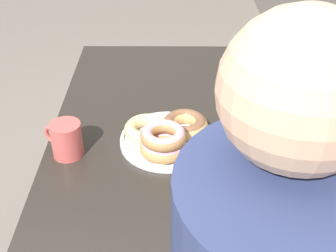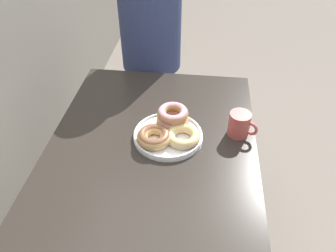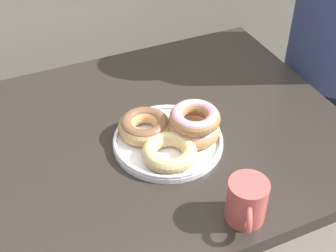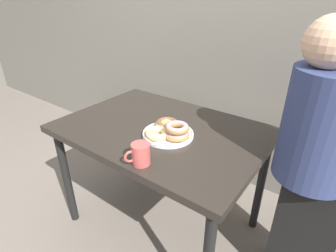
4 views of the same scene
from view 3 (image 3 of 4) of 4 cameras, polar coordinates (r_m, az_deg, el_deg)
The scene contains 3 objects.
dining_table at distance 1.26m, azimuth -4.95°, elevation -4.43°, with size 1.17×0.82×0.76m.
donut_plate at distance 1.16m, azimuth 0.52°, elevation -0.92°, with size 0.29×0.28×0.09m.
coffee_mug at distance 1.00m, azimuth 9.58°, elevation -9.03°, with size 0.09×0.12×0.10m.
Camera 3 is at (-0.27, -0.54, 1.55)m, focal length 50.00 mm.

